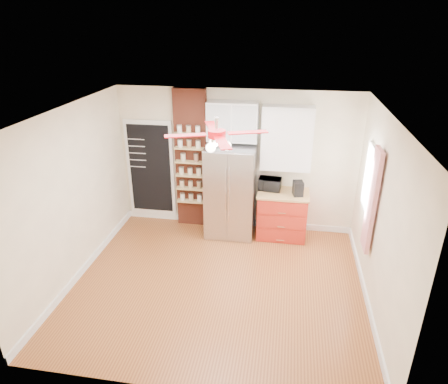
% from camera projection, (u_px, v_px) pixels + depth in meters
% --- Properties ---
extents(floor, '(4.50, 4.50, 0.00)m').
position_uv_depth(floor, '(218.00, 284.00, 6.29)').
color(floor, '#955626').
rests_on(floor, ground).
extents(ceiling, '(4.50, 4.50, 0.00)m').
position_uv_depth(ceiling, '(217.00, 114.00, 5.19)').
color(ceiling, white).
rests_on(ceiling, wall_back).
extents(wall_back, '(4.50, 0.02, 2.70)m').
position_uv_depth(wall_back, '(236.00, 161.00, 7.55)').
color(wall_back, beige).
rests_on(wall_back, floor).
extents(wall_front, '(4.50, 0.02, 2.70)m').
position_uv_depth(wall_front, '(181.00, 295.00, 3.94)').
color(wall_front, beige).
rests_on(wall_front, floor).
extents(wall_left, '(0.02, 4.00, 2.70)m').
position_uv_depth(wall_left, '(72.00, 196.00, 6.08)').
color(wall_left, beige).
rests_on(wall_left, floor).
extents(wall_right, '(0.02, 4.00, 2.70)m').
position_uv_depth(wall_right, '(381.00, 219.00, 5.41)').
color(wall_right, beige).
rests_on(wall_right, floor).
extents(chalkboard, '(0.95, 0.05, 1.95)m').
position_uv_depth(chalkboard, '(151.00, 169.00, 7.87)').
color(chalkboard, white).
rests_on(chalkboard, wall_back).
extents(brick_pillar, '(0.60, 0.16, 2.70)m').
position_uv_depth(brick_pillar, '(192.00, 160.00, 7.60)').
color(brick_pillar, brown).
rests_on(brick_pillar, floor).
extents(fridge, '(0.90, 0.70, 1.75)m').
position_uv_depth(fridge, '(231.00, 191.00, 7.41)').
color(fridge, '#B3B3B8').
rests_on(fridge, floor).
extents(upper_glass_cabinet, '(0.90, 0.35, 0.70)m').
position_uv_depth(upper_glass_cabinet, '(233.00, 121.00, 7.07)').
color(upper_glass_cabinet, white).
rests_on(upper_glass_cabinet, wall_back).
extents(red_cabinet, '(0.94, 0.64, 0.90)m').
position_uv_depth(red_cabinet, '(282.00, 214.00, 7.48)').
color(red_cabinet, '#A32316').
rests_on(red_cabinet, floor).
extents(upper_shelf_unit, '(0.90, 0.30, 1.15)m').
position_uv_depth(upper_shelf_unit, '(287.00, 139.00, 7.06)').
color(upper_shelf_unit, white).
rests_on(upper_shelf_unit, wall_back).
extents(window, '(0.04, 0.75, 1.05)m').
position_uv_depth(window, '(370.00, 180.00, 6.14)').
color(window, white).
rests_on(window, wall_right).
extents(curtain, '(0.06, 0.40, 1.55)m').
position_uv_depth(curtain, '(372.00, 201.00, 5.69)').
color(curtain, red).
rests_on(curtain, wall_right).
extents(ceiling_fan, '(1.40, 1.40, 0.44)m').
position_uv_depth(ceiling_fan, '(217.00, 134.00, 5.31)').
color(ceiling_fan, silver).
rests_on(ceiling_fan, ceiling).
extents(toaster_oven, '(0.43, 0.31, 0.23)m').
position_uv_depth(toaster_oven, '(270.00, 184.00, 7.38)').
color(toaster_oven, black).
rests_on(toaster_oven, red_cabinet).
extents(coffee_maker, '(0.21, 0.25, 0.26)m').
position_uv_depth(coffee_maker, '(298.00, 188.00, 7.15)').
color(coffee_maker, black).
rests_on(coffee_maker, red_cabinet).
extents(canister_left, '(0.11, 0.11, 0.14)m').
position_uv_depth(canister_left, '(299.00, 192.00, 7.15)').
color(canister_left, red).
rests_on(canister_left, red_cabinet).
extents(canister_right, '(0.11, 0.11, 0.13)m').
position_uv_depth(canister_right, '(300.00, 189.00, 7.28)').
color(canister_right, '#C73A0B').
rests_on(canister_right, red_cabinet).
extents(pantry_jar_oats, '(0.11, 0.11, 0.14)m').
position_uv_depth(pantry_jar_oats, '(183.00, 157.00, 7.46)').
color(pantry_jar_oats, beige).
rests_on(pantry_jar_oats, brick_pillar).
extents(pantry_jar_beans, '(0.11, 0.11, 0.15)m').
position_uv_depth(pantry_jar_beans, '(196.00, 158.00, 7.41)').
color(pantry_jar_beans, brown).
rests_on(pantry_jar_beans, brick_pillar).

